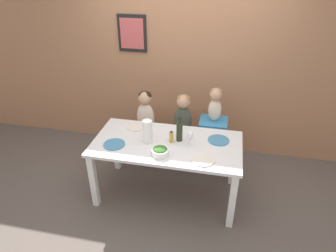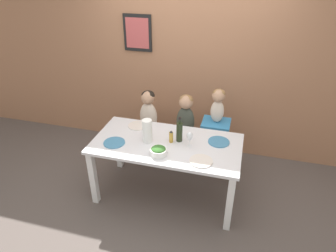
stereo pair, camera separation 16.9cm
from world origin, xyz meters
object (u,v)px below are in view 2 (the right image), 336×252
paper_towel_roll (147,131)px  dinner_plate_back_left (138,125)px  person_baby_right (218,102)px  wine_bottle (179,131)px  wine_glass_near (190,136)px  salad_bowl_large (158,151)px  dinner_plate_front_left (114,143)px  chair_far_left (149,135)px  dinner_plate_front_right (201,161)px  person_child_left (148,109)px  dinner_plate_back_right (219,142)px  person_child_center (186,114)px  chair_far_center (185,140)px  chair_right_highchair (215,133)px

paper_towel_roll → dinner_plate_back_left: 0.40m
person_baby_right → dinner_plate_back_left: person_baby_right is taller
wine_bottle → paper_towel_roll: (-0.34, -0.11, 0.01)m
paper_towel_roll → wine_glass_near: (0.48, 0.03, -0.01)m
salad_bowl_large → dinner_plate_back_left: bearing=129.2°
wine_glass_near → dinner_plate_front_left: size_ratio=0.75×
chair_far_left → dinner_plate_front_right: 1.30m
person_child_left → dinner_plate_front_right: 1.25m
chair_far_left → dinner_plate_back_right: 1.17m
dinner_plate_back_left → dinner_plate_front_right: size_ratio=1.00×
dinner_plate_back_right → dinner_plate_front_right: 0.43m
person_baby_right → wine_bottle: bearing=-121.2°
person_child_center → dinner_plate_back_left: bearing=-143.6°
person_child_center → wine_bottle: 0.58m
dinner_plate_front_left → dinner_plate_back_left: 0.45m
salad_bowl_large → dinner_plate_front_right: salad_bowl_large is taller
dinner_plate_back_right → dinner_plate_front_right: bearing=-107.6°
dinner_plate_back_right → wine_glass_near: bearing=-152.1°
paper_towel_roll → wine_bottle: bearing=17.7°
person_baby_right → dinner_plate_front_left: person_baby_right is taller
paper_towel_roll → salad_bowl_large: (0.19, -0.21, -0.09)m
wine_glass_near → person_baby_right: bearing=71.8°
wine_glass_near → dinner_plate_front_left: wine_glass_near is taller
chair_far_center → person_child_center: size_ratio=0.78×
dinner_plate_back_left → person_child_center: bearing=36.4°
person_child_left → dinner_plate_front_left: bearing=-99.0°
dinner_plate_front_left → dinner_plate_back_right: same height
chair_far_center → wine_glass_near: 0.83m
person_baby_right → wine_glass_near: size_ratio=2.45×
chair_right_highchair → salad_bowl_large: 1.05m
chair_far_left → person_child_left: 0.40m
chair_far_left → person_child_left: size_ratio=0.78×
person_baby_right → dinner_plate_back_right: 0.56m
dinner_plate_back_left → dinner_plate_back_right: 1.01m
person_child_left → paper_towel_roll: person_child_left is taller
chair_far_left → person_child_left: person_child_left is taller
paper_towel_roll → salad_bowl_large: 0.30m
person_child_center → person_baby_right: person_baby_right is taller
chair_right_highchair → dinner_plate_back_right: size_ratio=3.03×
paper_towel_roll → dinner_plate_front_right: (0.65, -0.22, -0.13)m
dinner_plate_front_left → dinner_plate_back_left: size_ratio=1.00×
chair_far_left → person_child_center: (0.51, 0.00, 0.40)m
person_child_center → dinner_plate_front_left: size_ratio=2.44×
chair_right_highchair → paper_towel_roll: bearing=-135.4°
chair_far_center → salad_bowl_large: (-0.10, -0.90, 0.40)m
dinner_plate_back_left → dinner_plate_back_right: (1.01, -0.11, 0.00)m
person_baby_right → paper_towel_roll: size_ratio=1.63×
person_child_left → dinner_plate_front_right: size_ratio=2.44×
salad_bowl_large → dinner_plate_back_left: 0.67m
person_child_left → salad_bowl_large: person_child_left is taller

